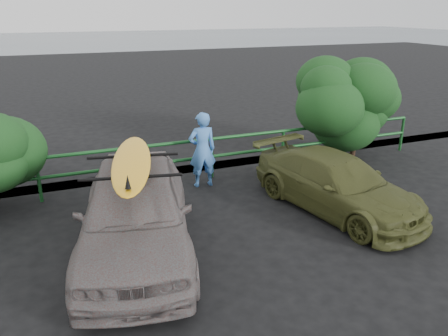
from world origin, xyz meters
The scene contains 9 objects.
ground centered at (0.00, 0.00, 0.00)m, with size 80.00×80.00×0.00m, color black.
ocean centered at (0.00, 60.00, 0.00)m, with size 200.00×200.00×0.00m, color slate.
guardrail centered at (0.00, 5.00, 0.52)m, with size 14.00×0.08×1.04m, color #164F1F, non-canonical shape.
shrub_right centered at (5.00, 5.50, 1.30)m, with size 3.20×2.40×2.59m, color #184219, non-canonical shape.
sedan centered at (-1.43, 2.15, 0.78)m, with size 1.83×4.56×1.55m, color #6A605E.
olive_vehicle centered at (2.77, 2.30, 0.58)m, with size 1.62×3.99×1.16m, color #454920.
man centered at (0.61, 4.57, 0.90)m, with size 0.65×0.43×1.79m, color #4784D5.
roof_rack centered at (-1.43, 2.15, 1.58)m, with size 1.56×1.09×0.05m, color black, non-canonical shape.
surfboard centered at (-1.43, 2.15, 1.65)m, with size 0.62×2.98×0.09m, color #EFA919.
Camera 1 is at (-2.51, -4.64, 4.00)m, focal length 35.00 mm.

